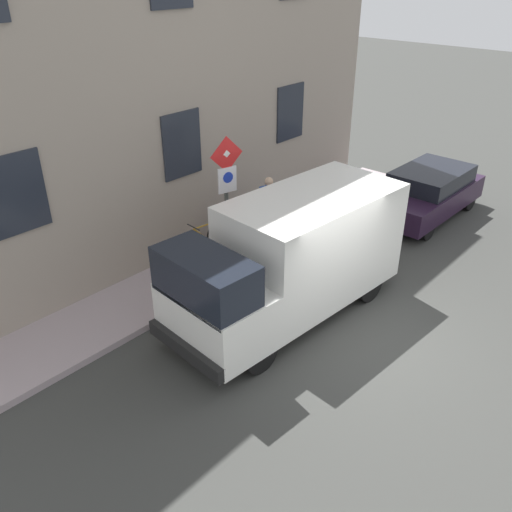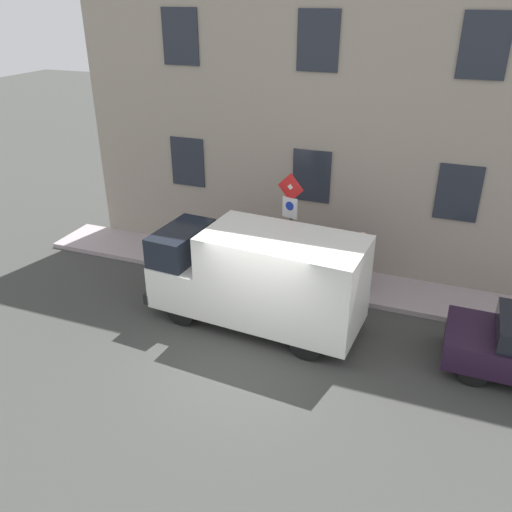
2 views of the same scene
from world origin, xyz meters
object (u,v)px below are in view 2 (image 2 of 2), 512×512
delivery_van (260,277)px  bicycle_purple (339,264)px  pedestrian (361,259)px  bicycle_orange (311,259)px  sign_post_stacked (290,214)px

delivery_van → bicycle_purple: delivery_van is taller
pedestrian → delivery_van: bearing=157.2°
bicycle_purple → bicycle_orange: size_ratio=1.00×
sign_post_stacked → bicycle_purple: 2.36m
bicycle_orange → pedestrian: bearing=163.4°
delivery_van → bicycle_orange: size_ratio=3.18×
sign_post_stacked → bicycle_orange: size_ratio=1.83×
bicycle_purple → pedestrian: (-0.59, -0.68, 0.56)m
sign_post_stacked → bicycle_orange: bearing=-19.4°
bicycle_orange → pedestrian: 1.74m
bicycle_purple → sign_post_stacked: bearing=47.9°
bicycle_purple → pedestrian: pedestrian is taller
pedestrian → bicycle_orange: bearing=87.0°
delivery_van → bicycle_orange: (2.94, -0.49, -0.82)m
bicycle_orange → pedestrian: size_ratio=1.00×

